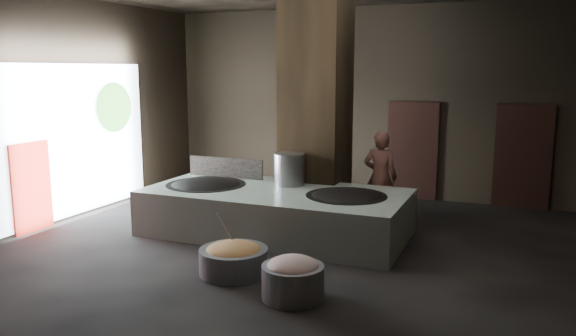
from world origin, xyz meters
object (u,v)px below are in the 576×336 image
at_px(hearth_platform, 275,212).
at_px(wok_right, 346,200).
at_px(stock_pot, 289,170).
at_px(wok_left, 206,189).
at_px(meat_basin, 293,282).
at_px(cook, 380,177).
at_px(veg_basin, 234,261).

relative_size(hearth_platform, wok_right, 3.41).
height_order(wok_right, stock_pot, stock_pot).
xyz_separation_m(wok_left, meat_basin, (2.89, -2.61, -0.52)).
distance_m(hearth_platform, cook, 2.29).
distance_m(hearth_platform, stock_pot, 0.90).
xyz_separation_m(hearth_platform, cook, (1.59, 1.57, 0.50)).
bearing_deg(meat_basin, veg_basin, 155.96).
bearing_deg(stock_pot, hearth_platform, -95.19).
bearing_deg(hearth_platform, veg_basin, -83.13).
height_order(wok_right, veg_basin, wok_right).
relative_size(wok_left, wok_right, 1.07).
bearing_deg(meat_basin, hearth_platform, 118.44).
bearing_deg(wok_left, stock_pot, 21.80).
relative_size(stock_pot, veg_basin, 0.60).
bearing_deg(veg_basin, stock_pot, 94.48).
distance_m(hearth_platform, veg_basin, 2.16).
relative_size(stock_pot, cook, 0.34).
relative_size(hearth_platform, wok_left, 3.17).
xyz_separation_m(stock_pot, meat_basin, (1.39, -3.21, -0.90)).
height_order(wok_left, wok_right, wok_left).
bearing_deg(veg_basin, meat_basin, -24.04).
height_order(wok_left, stock_pot, stock_pot).
distance_m(wok_left, veg_basin, 2.75).
height_order(hearth_platform, stock_pot, stock_pot).
xyz_separation_m(veg_basin, meat_basin, (1.18, -0.53, 0.04)).
distance_m(hearth_platform, wok_right, 1.39).
bearing_deg(meat_basin, cook, 87.94).
relative_size(hearth_platform, meat_basin, 5.72).
relative_size(wok_left, veg_basin, 1.46).
height_order(wok_right, meat_basin, wok_right).
height_order(cook, veg_basin, cook).
relative_size(wok_left, meat_basin, 1.80).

